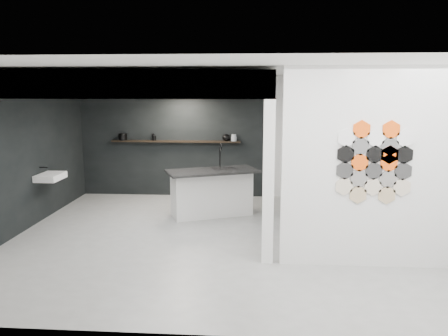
% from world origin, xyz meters
% --- Properties ---
extents(floor, '(7.00, 6.00, 0.01)m').
position_xyz_m(floor, '(0.00, 0.00, -0.01)').
color(floor, gray).
extents(partition_panel, '(2.45, 0.15, 2.80)m').
position_xyz_m(partition_panel, '(2.23, -1.00, 1.40)').
color(partition_panel, silver).
rests_on(partition_panel, floor).
extents(bay_clad_back, '(4.40, 0.04, 2.35)m').
position_xyz_m(bay_clad_back, '(-1.30, 2.97, 1.18)').
color(bay_clad_back, black).
rests_on(bay_clad_back, floor).
extents(bay_clad_left, '(0.04, 4.00, 2.35)m').
position_xyz_m(bay_clad_left, '(-3.47, 1.00, 1.18)').
color(bay_clad_left, black).
rests_on(bay_clad_left, floor).
extents(bulkhead, '(4.40, 4.00, 0.40)m').
position_xyz_m(bulkhead, '(-1.30, 1.00, 2.55)').
color(bulkhead, silver).
rests_on(bulkhead, corner_column).
extents(corner_column, '(0.16, 0.16, 2.35)m').
position_xyz_m(corner_column, '(0.82, -1.00, 1.18)').
color(corner_column, silver).
rests_on(corner_column, floor).
extents(fascia_beam, '(4.40, 0.16, 0.40)m').
position_xyz_m(fascia_beam, '(-1.30, -0.92, 2.55)').
color(fascia_beam, silver).
rests_on(fascia_beam, corner_column).
extents(wall_basin, '(0.40, 0.60, 0.12)m').
position_xyz_m(wall_basin, '(-3.24, 0.80, 0.85)').
color(wall_basin, silver).
rests_on(wall_basin, bay_clad_left).
extents(display_shelf, '(3.00, 0.15, 0.04)m').
position_xyz_m(display_shelf, '(-1.20, 2.87, 1.30)').
color(display_shelf, black).
rests_on(display_shelf, bay_clad_back).
extents(kitchen_island, '(1.92, 1.39, 1.42)m').
position_xyz_m(kitchen_island, '(-0.22, 1.34, 0.48)').
color(kitchen_island, silver).
rests_on(kitchen_island, floor).
extents(stockpot, '(0.25, 0.25, 0.15)m').
position_xyz_m(stockpot, '(-2.44, 2.87, 1.40)').
color(stockpot, black).
rests_on(stockpot, display_shelf).
extents(kettle, '(0.19, 0.19, 0.16)m').
position_xyz_m(kettle, '(-0.03, 2.87, 1.40)').
color(kettle, black).
rests_on(kettle, display_shelf).
extents(glass_bowl, '(0.18, 0.18, 0.10)m').
position_xyz_m(glass_bowl, '(0.15, 2.87, 1.37)').
color(glass_bowl, gray).
rests_on(glass_bowl, display_shelf).
extents(glass_vase, '(0.13, 0.13, 0.15)m').
position_xyz_m(glass_vase, '(0.15, 2.87, 1.40)').
color(glass_vase, gray).
rests_on(glass_vase, display_shelf).
extents(bottle_dark, '(0.07, 0.07, 0.16)m').
position_xyz_m(bottle_dark, '(-1.73, 2.87, 1.40)').
color(bottle_dark, black).
rests_on(bottle_dark, display_shelf).
extents(utensil_cup, '(0.11, 0.11, 0.11)m').
position_xyz_m(utensil_cup, '(-1.70, 2.87, 1.38)').
color(utensil_cup, black).
rests_on(utensil_cup, display_shelf).
extents(hex_tile_cluster, '(1.04, 0.02, 1.16)m').
position_xyz_m(hex_tile_cluster, '(2.26, -1.09, 1.50)').
color(hex_tile_cluster, beige).
rests_on(hex_tile_cluster, partition_panel).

